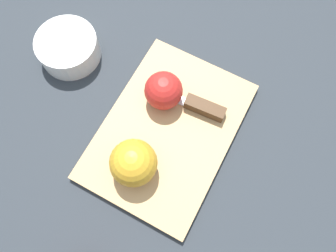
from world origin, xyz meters
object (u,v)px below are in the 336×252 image
Objects in this scene: apple_half_right at (163,91)px; bowl at (68,47)px; apple_half_left at (134,163)px; knife at (201,107)px.

bowl is (0.00, 0.22, -0.02)m from apple_half_right.
apple_half_left is 0.51× the size of knife.
knife is at bearing 90.38° from apple_half_left.
apple_half_right is 0.08m from knife.
knife is 0.29m from bowl.
bowl is at bearing 167.23° from apple_half_left.
bowl is (0.14, 0.24, -0.03)m from apple_half_left.
bowl is at bearing -1.84° from knife.
bowl is (-0.01, 0.29, 0.00)m from knife.
apple_half_left is 0.14m from apple_half_right.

